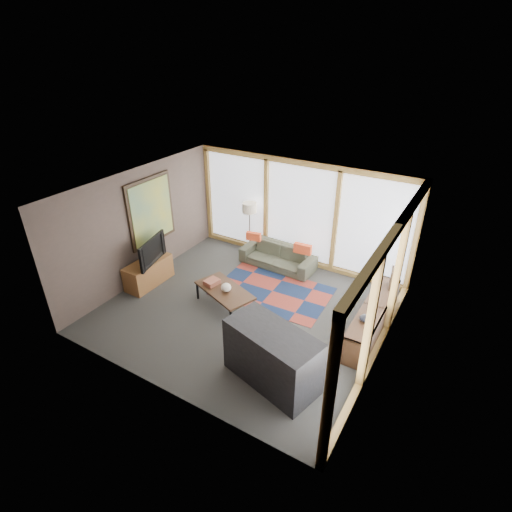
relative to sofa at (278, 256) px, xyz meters
The scene contains 17 objects.
ground 1.99m from the sofa, 81.27° to the right, with size 5.50×5.50×0.00m, color #31312E.
room_envelope 2.04m from the sofa, 60.25° to the right, with size 5.52×5.02×2.62m.
rug 1.18m from the sofa, 67.59° to the right, with size 2.49×1.60×0.01m, color maroon.
sofa is the anchor object (origin of this frame).
pillow_left 0.79m from the sofa, behind, with size 0.37×0.11×0.21m, color #D74722.
pillow_right 0.76m from the sofa, ahead, with size 0.42×0.13×0.23m, color #D74722.
floor_lamp 1.03m from the sofa, 169.18° to the left, with size 0.36×0.36×1.43m, color black, non-canonical shape.
coffee_table 2.08m from the sofa, 93.97° to the right, with size 1.31×0.66×0.44m, color black, non-canonical shape.
book_stack 2.11m from the sofa, 103.34° to the right, with size 0.24×0.30×0.10m, color brown.
vase 2.13m from the sofa, 92.02° to the right, with size 0.21×0.21×0.18m, color beige.
bookshelf 3.01m from the sofa, 25.00° to the right, with size 0.43×2.34×0.58m, color black, non-canonical shape.
bowl_a 3.28m from the sofa, 33.64° to the right, with size 0.22×0.22×0.11m, color black.
bowl_b 3.09m from the sofa, 27.80° to the right, with size 0.14×0.14×0.07m, color black.
shelf_picture 2.89m from the sofa, ahead, with size 0.04×0.32×0.42m, color black.
tv_console 3.09m from the sofa, 134.33° to the right, with size 0.48×1.15×0.57m, color brown.
television 3.09m from the sofa, 133.54° to the right, with size 1.03×0.14×0.60m, color black.
bar_counter 3.76m from the sofa, 63.41° to the right, with size 1.58×0.74×1.00m, color black.
Camera 1 is at (3.63, -5.70, 5.03)m, focal length 28.00 mm.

